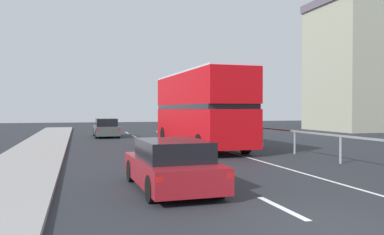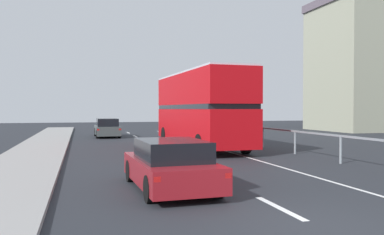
# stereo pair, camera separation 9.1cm
# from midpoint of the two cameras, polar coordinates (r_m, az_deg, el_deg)

# --- Properties ---
(ground_plane) EXTENTS (73.33, 120.00, 0.10)m
(ground_plane) POSITION_cam_midpoint_polar(r_m,az_deg,el_deg) (8.01, 17.73, -14.90)
(ground_plane) COLOR #24272C
(lane_paint_markings) EXTENTS (3.14, 46.00, 0.01)m
(lane_paint_markings) POSITION_cam_midpoint_polar(r_m,az_deg,el_deg) (16.60, 6.09, -6.27)
(lane_paint_markings) COLOR silver
(lane_paint_markings) RESTS_ON ground
(bridge_side_railing) EXTENTS (0.10, 42.00, 1.14)m
(bridge_side_railing) POSITION_cam_midpoint_polar(r_m,az_deg,el_deg) (18.40, 17.25, -2.72)
(bridge_side_railing) COLOR gray
(bridge_side_railing) RESTS_ON ground
(double_decker_bus_red) EXTENTS (2.79, 10.29, 4.18)m
(double_decker_bus_red) POSITION_cam_midpoint_polar(r_m,az_deg,el_deg) (22.40, 1.27, 1.42)
(double_decker_bus_red) COLOR red
(double_decker_bus_red) RESTS_ON ground
(hatchback_car_near) EXTENTS (2.01, 4.31, 1.34)m
(hatchback_car_near) POSITION_cam_midpoint_polar(r_m,az_deg,el_deg) (10.90, -2.85, -6.78)
(hatchback_car_near) COLOR maroon
(hatchback_car_near) RESTS_ON ground
(sedan_car_ahead) EXTENTS (1.82, 4.43, 1.43)m
(sedan_car_ahead) POSITION_cam_midpoint_polar(r_m,az_deg,el_deg) (31.68, -11.86, -1.48)
(sedan_car_ahead) COLOR #424B4B
(sedan_car_ahead) RESTS_ON ground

